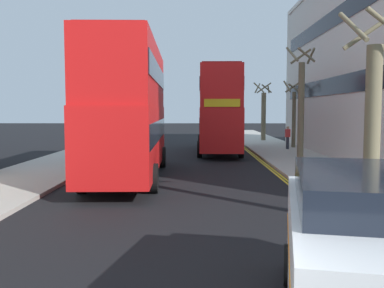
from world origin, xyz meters
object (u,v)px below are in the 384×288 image
at_px(double_decker_bus_away, 129,107).
at_px(taxi_minivan, 368,258).
at_px(double_decker_bus_oncoming, 218,108).
at_px(pedestrian_far, 288,137).

relative_size(double_decker_bus_away, taxi_minivan, 2.14).
xyz_separation_m(double_decker_bus_oncoming, pedestrian_far, (4.97, 1.02, -2.04)).
bearing_deg(double_decker_bus_oncoming, double_decker_bus_away, -111.35).
distance_m(double_decker_bus_away, double_decker_bus_oncoming, 11.94).
height_order(taxi_minivan, pedestrian_far, taxi_minivan).
bearing_deg(taxi_minivan, double_decker_bus_away, 111.16).
bearing_deg(double_decker_bus_away, pedestrian_far, 52.51).
relative_size(double_decker_bus_away, pedestrian_far, 6.71).
bearing_deg(taxi_minivan, pedestrian_far, 80.16).
xyz_separation_m(double_decker_bus_away, taxi_minivan, (4.98, -12.87, -1.96)).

